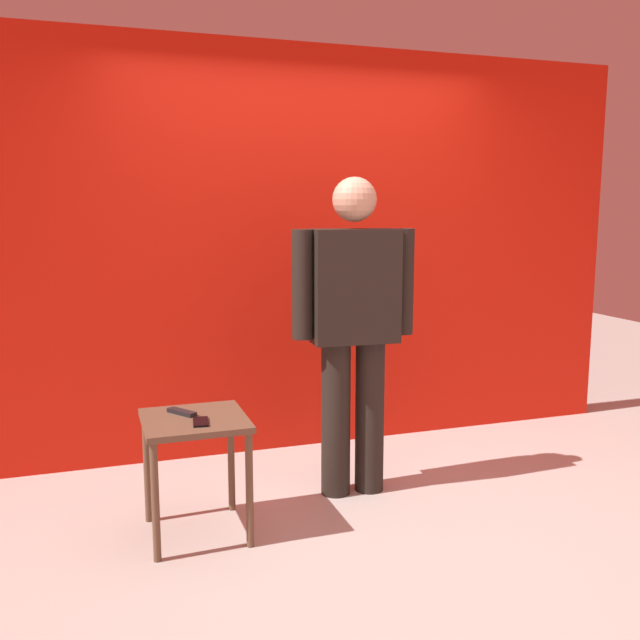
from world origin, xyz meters
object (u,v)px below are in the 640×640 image
Objects in this scene: standing_person at (354,321)px; side_table at (195,437)px; tv_remote at (182,412)px; cell_phone at (201,422)px.

standing_person reaches higher than side_table.
cell_phone is at bearing -103.98° from tv_remote.
standing_person is 2.96× the size of side_table.
standing_person reaches higher than tv_remote.
cell_phone is 0.18m from tv_remote.
standing_person is 10.34× the size of tv_remote.
tv_remote is (-0.07, 0.17, 0.01)m from cell_phone.
cell_phone is 0.85× the size of tv_remote.
standing_person is 1.03m from cell_phone.
cell_phone is at bearing -80.53° from side_table.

